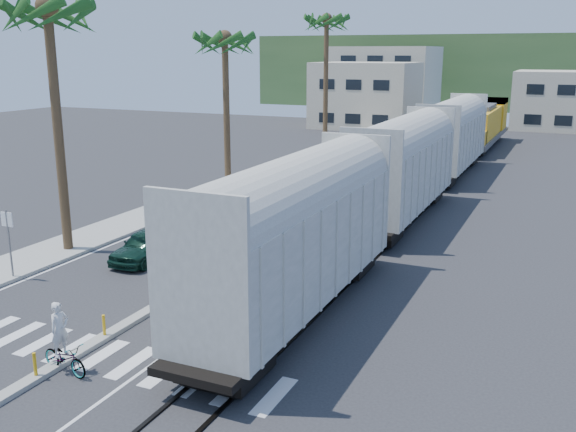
% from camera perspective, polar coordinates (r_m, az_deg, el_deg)
% --- Properties ---
extents(ground, '(140.00, 140.00, 0.00)m').
position_cam_1_polar(ground, '(23.17, -14.35, -9.57)').
color(ground, '#28282B').
rests_on(ground, ground).
extents(sidewalk, '(3.00, 90.00, 0.15)m').
position_cam_1_polar(sidewalk, '(47.76, -3.77, 3.29)').
color(sidewalk, gray).
rests_on(sidewalk, ground).
extents(rails, '(1.56, 100.00, 0.06)m').
position_cam_1_polar(rails, '(46.10, 13.05, 2.49)').
color(rails, black).
rests_on(rails, ground).
extents(median, '(0.45, 60.00, 0.85)m').
position_cam_1_polar(median, '(39.83, 3.66, 1.07)').
color(median, gray).
rests_on(median, ground).
extents(crosswalk, '(14.00, 2.20, 0.01)m').
position_cam_1_polar(crosswalk, '(21.81, -17.66, -11.37)').
color(crosswalk, silver).
rests_on(crosswalk, ground).
extents(lane_markings, '(9.42, 90.00, 0.01)m').
position_cam_1_polar(lane_markings, '(45.19, 3.37, 2.57)').
color(lane_markings, silver).
rests_on(lane_markings, ground).
extents(freight_train, '(3.00, 60.94, 5.85)m').
position_cam_1_polar(freight_train, '(41.81, 12.19, 5.35)').
color(freight_train, '#A5A497').
rests_on(freight_train, ground).
extents(palm_trees, '(3.50, 37.20, 13.75)m').
position_cam_1_polar(palm_trees, '(44.69, -4.97, 16.34)').
color(palm_trees, brown).
rests_on(palm_trees, ground).
extents(street_sign, '(0.60, 0.08, 3.00)m').
position_cam_1_polar(street_sign, '(28.73, -23.60, -1.49)').
color(street_sign, slate).
rests_on(street_sign, ground).
extents(buildings, '(38.00, 27.00, 10.00)m').
position_cam_1_polar(buildings, '(90.38, 11.67, 11.00)').
color(buildings, '#B7AE91').
rests_on(buildings, ground).
extents(hillside, '(80.00, 20.00, 12.00)m').
position_cam_1_polar(hillside, '(117.18, 18.02, 12.11)').
color(hillside, '#385628').
rests_on(hillside, ground).
extents(car_lead, '(2.10, 4.36, 1.43)m').
position_cam_1_polar(car_lead, '(29.88, -12.47, -2.53)').
color(car_lead, '#103023').
rests_on(car_lead, ground).
extents(car_second, '(2.50, 5.11, 1.59)m').
position_cam_1_polar(car_second, '(33.30, -6.97, -0.41)').
color(car_second, black).
rests_on(car_second, ground).
extents(car_third, '(2.49, 4.72, 1.29)m').
position_cam_1_polar(car_third, '(38.16, -3.29, 1.35)').
color(car_third, black).
rests_on(car_third, ground).
extents(car_rear, '(2.95, 4.93, 1.26)m').
position_cam_1_polar(car_rear, '(42.63, -0.87, 2.73)').
color(car_rear, '#B0B2B5').
rests_on(car_rear, ground).
extents(cyclist, '(1.23, 2.02, 2.21)m').
position_cam_1_polar(cyclist, '(20.37, -19.32, -11.26)').
color(cyclist, '#9EA0A5').
rests_on(cyclist, ground).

